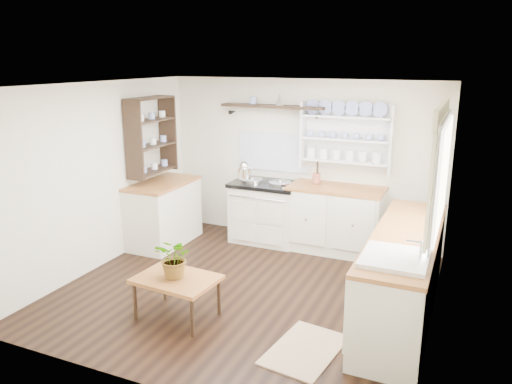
% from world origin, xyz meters
% --- Properties ---
extents(floor, '(4.00, 3.80, 0.01)m').
position_xyz_m(floor, '(0.00, 0.00, 0.00)').
color(floor, black).
rests_on(floor, ground).
extents(wall_back, '(4.00, 0.02, 2.30)m').
position_xyz_m(wall_back, '(0.00, 1.90, 1.15)').
color(wall_back, silver).
rests_on(wall_back, ground).
extents(wall_right, '(0.02, 3.80, 2.30)m').
position_xyz_m(wall_right, '(2.00, 0.00, 1.15)').
color(wall_right, silver).
rests_on(wall_right, ground).
extents(wall_left, '(0.02, 3.80, 2.30)m').
position_xyz_m(wall_left, '(-2.00, 0.00, 1.15)').
color(wall_left, silver).
rests_on(wall_left, ground).
extents(ceiling, '(4.00, 3.80, 0.01)m').
position_xyz_m(ceiling, '(0.00, 0.00, 2.30)').
color(ceiling, white).
rests_on(ceiling, wall_back).
extents(window, '(0.08, 1.55, 1.22)m').
position_xyz_m(window, '(1.95, 0.15, 1.56)').
color(window, white).
rests_on(window, wall_right).
extents(aga_cooker, '(0.97, 0.68, 0.90)m').
position_xyz_m(aga_cooker, '(-0.41, 1.57, 0.44)').
color(aga_cooker, silver).
rests_on(aga_cooker, floor).
extents(back_cabinets, '(1.27, 0.63, 0.90)m').
position_xyz_m(back_cabinets, '(0.60, 1.60, 0.46)').
color(back_cabinets, white).
rests_on(back_cabinets, floor).
extents(right_cabinets, '(0.62, 2.43, 0.90)m').
position_xyz_m(right_cabinets, '(1.70, 0.10, 0.46)').
color(right_cabinets, white).
rests_on(right_cabinets, floor).
extents(belfast_sink, '(0.55, 0.60, 0.45)m').
position_xyz_m(belfast_sink, '(1.70, -0.65, 0.80)').
color(belfast_sink, white).
rests_on(belfast_sink, right_cabinets).
extents(left_cabinets, '(0.62, 1.13, 0.90)m').
position_xyz_m(left_cabinets, '(-1.70, 0.90, 0.46)').
color(left_cabinets, white).
rests_on(left_cabinets, floor).
extents(plate_rack, '(1.20, 0.22, 0.90)m').
position_xyz_m(plate_rack, '(0.65, 1.86, 1.56)').
color(plate_rack, white).
rests_on(plate_rack, wall_back).
extents(high_shelf, '(1.50, 0.29, 0.16)m').
position_xyz_m(high_shelf, '(-0.40, 1.78, 1.91)').
color(high_shelf, black).
rests_on(high_shelf, wall_back).
extents(left_shelving, '(0.28, 0.80, 1.05)m').
position_xyz_m(left_shelving, '(-1.84, 0.90, 1.55)').
color(left_shelving, black).
rests_on(left_shelving, wall_left).
extents(kettle, '(0.19, 0.19, 0.24)m').
position_xyz_m(kettle, '(-0.69, 1.45, 1.05)').
color(kettle, silver).
rests_on(kettle, aga_cooker).
extents(utensil_crock, '(0.11, 0.11, 0.13)m').
position_xyz_m(utensil_crock, '(0.29, 1.68, 0.97)').
color(utensil_crock, '#A8543D').
rests_on(utensil_crock, back_cabinets).
extents(center_table, '(0.85, 0.64, 0.44)m').
position_xyz_m(center_table, '(-0.38, -0.84, 0.39)').
color(center_table, brown).
rests_on(center_table, floor).
extents(potted_plant, '(0.39, 0.35, 0.42)m').
position_xyz_m(potted_plant, '(-0.38, -0.84, 0.65)').
color(potted_plant, '#3F7233').
rests_on(potted_plant, center_table).
extents(floor_rug, '(0.66, 0.92, 0.02)m').
position_xyz_m(floor_rug, '(1.01, -0.91, 0.01)').
color(floor_rug, '#946F56').
rests_on(floor_rug, floor).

